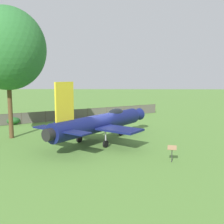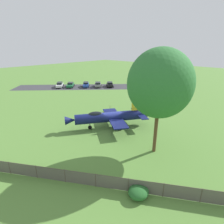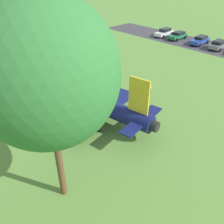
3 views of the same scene
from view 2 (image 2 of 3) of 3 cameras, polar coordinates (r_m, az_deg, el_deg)
name	(u,v)px [view 2 (image 2 of 3)]	position (r m, az deg, el deg)	size (l,w,h in m)	color
ground_plane	(111,127)	(28.79, -0.31, -4.75)	(200.00, 200.00, 0.00)	#568438
parking_strip	(85,87)	(57.46, -8.57, 7.81)	(42.32, 8.00, 0.00)	#38383D
display_jet	(109,117)	(28.01, -0.98, -1.48)	(9.48, 11.87, 5.43)	#111951
shade_tree	(160,84)	(20.25, 14.85, 8.59)	(7.03, 7.18, 12.09)	brown
perimeter_fence	(96,180)	(17.53, -5.18, -20.47)	(30.55, 18.59, 1.42)	#4C4238
shrub_near_fence	(138,192)	(16.97, 8.33, -23.56)	(1.69, 1.86, 0.97)	#235B26
info_plaque	(110,107)	(35.48, -0.65, 1.66)	(0.67, 0.51, 1.14)	#333333
parked_car_black	(110,84)	(57.14, -0.68, 8.72)	(4.44, 4.36, 1.42)	black
parked_car_gray	(98,84)	(56.94, -4.46, 8.67)	(4.51, 4.41, 1.52)	slate
parked_car_blue	(86,84)	(57.35, -8.21, 8.59)	(4.56, 4.32, 1.47)	#23429E
parked_car_green	(70,85)	(57.99, -12.95, 8.38)	(4.40, 4.37, 1.39)	#1E6B3D
parked_car_white	(60,85)	(58.67, -16.13, 8.26)	(4.74, 4.36, 1.48)	silver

